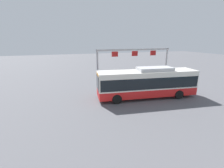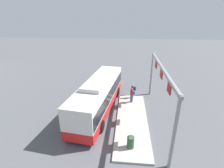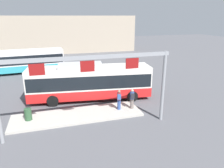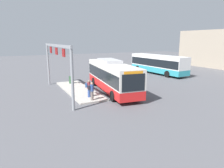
# 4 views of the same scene
# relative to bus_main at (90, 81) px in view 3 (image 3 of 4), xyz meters

# --- Properties ---
(ground_plane) EXTENTS (120.00, 120.00, 0.00)m
(ground_plane) POSITION_rel_bus_main_xyz_m (0.01, -0.00, -1.81)
(ground_plane) COLOR #56565B
(platform_curb) EXTENTS (10.00, 2.80, 0.16)m
(platform_curb) POSITION_rel_bus_main_xyz_m (-1.67, -3.35, -1.73)
(platform_curb) COLOR #B2ADA3
(platform_curb) RESTS_ON ground
(bus_main) EXTENTS (11.33, 3.92, 3.46)m
(bus_main) POSITION_rel_bus_main_xyz_m (0.00, 0.00, 0.00)
(bus_main) COLOR red
(bus_main) RESTS_ON ground
(bus_background_left) EXTENTS (11.37, 3.35, 3.10)m
(bus_background_left) POSITION_rel_bus_main_xyz_m (-7.17, 12.23, -0.03)
(bus_background_left) COLOR teal
(bus_background_left) RESTS_ON ground
(person_boarding) EXTENTS (0.42, 0.58, 1.67)m
(person_boarding) POSITION_rel_bus_main_xyz_m (2.80, -3.48, -0.76)
(person_boarding) COLOR slate
(person_boarding) RESTS_ON platform_curb
(person_waiting_near) EXTENTS (0.43, 0.58, 1.67)m
(person_waiting_near) POSITION_rel_bus_main_xyz_m (1.71, -3.36, -0.76)
(person_waiting_near) COLOR #334C8C
(person_waiting_near) RESTS_ON platform_curb
(platform_sign_gantry) EXTENTS (11.36, 0.24, 5.20)m
(platform_sign_gantry) POSITION_rel_bus_main_xyz_m (-1.18, -5.63, 2.04)
(platform_sign_gantry) COLOR gray
(platform_sign_gantry) RESTS_ON ground
(station_building) EXTENTS (31.42, 8.00, 7.57)m
(station_building) POSITION_rel_bus_main_xyz_m (-0.57, 29.92, 1.97)
(station_building) COLOR tan
(station_building) RESTS_ON ground
(trash_bin) EXTENTS (0.52, 0.52, 0.90)m
(trash_bin) POSITION_rel_bus_main_xyz_m (-5.29, -3.17, -1.20)
(trash_bin) COLOR #2D5133
(trash_bin) RESTS_ON platform_curb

